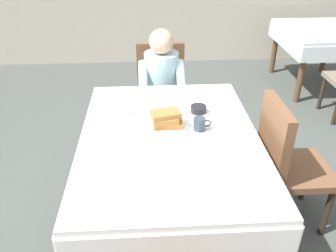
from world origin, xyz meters
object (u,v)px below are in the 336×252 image
chair_right_side (285,158)px  bowl_butter (198,109)px  chair_diner (161,88)px  plate_breakfast (166,127)px  dining_table_main (169,147)px  syrup_pitcher (126,109)px  fork_left_of_plate (137,130)px  spoon_near_edge (173,156)px  breakfast_stack (166,119)px  cup_coffee (200,124)px  background_table_far (320,38)px  diner_person (162,81)px  knife_right_of_plate (196,128)px

chair_right_side → bowl_butter: (-0.55, 0.29, 0.23)m
chair_diner → plate_breakfast: chair_diner is taller
dining_table_main → syrup_pitcher: (-0.28, 0.29, 0.13)m
fork_left_of_plate → spoon_near_edge: size_ratio=1.20×
fork_left_of_plate → chair_diner: bearing=-11.9°
breakfast_stack → fork_left_of_plate: 0.20m
chair_diner → cup_coffee: size_ratio=8.23×
breakfast_stack → bowl_butter: breakfast_stack is taller
bowl_butter → spoon_near_edge: 0.56m
syrup_pitcher → plate_breakfast: bearing=-37.1°
chair_diner → background_table_far: 2.33m
chair_diner → plate_breakfast: size_ratio=3.32×
diner_person → spoon_near_edge: bearing=90.2°
chair_diner → cup_coffee: 1.16m
dining_table_main → syrup_pitcher: bearing=133.9°
chair_right_side → cup_coffee: (-0.58, 0.05, 0.25)m
chair_diner → diner_person: bearing=90.0°
breakfast_stack → background_table_far: size_ratio=0.19×
syrup_pitcher → fork_left_of_plate: 0.23m
knife_right_of_plate → breakfast_stack: bearing=79.1°
cup_coffee → syrup_pitcher: 0.53m
chair_right_side → cup_coffee: chair_right_side is taller
dining_table_main → syrup_pitcher: size_ratio=19.05×
chair_right_side → syrup_pitcher: bearing=-105.3°
chair_diner → dining_table_main: bearing=90.1°
dining_table_main → knife_right_of_plate: (0.18, 0.07, 0.09)m
diner_person → plate_breakfast: bearing=89.2°
bowl_butter → background_table_far: bearing=48.3°
chair_diner → spoon_near_edge: 1.41m
diner_person → cup_coffee: 0.99m
breakfast_stack → chair_right_side: bearing=-6.6°
chair_right_side → fork_left_of_plate: chair_right_side is taller
bowl_butter → background_table_far: bowl_butter is taller
cup_coffee → plate_breakfast: bearing=169.7°
diner_person → knife_right_of_plate: 0.96m
plate_breakfast → knife_right_of_plate: (0.19, -0.02, -0.01)m
chair_diner → bowl_butter: bearing=104.2°
knife_right_of_plate → syrup_pitcher: bearing=59.7°
cup_coffee → background_table_far: size_ratio=0.10×
chair_diner → plate_breakfast: (-0.01, -1.08, 0.22)m
cup_coffee → knife_right_of_plate: size_ratio=0.57×
knife_right_of_plate → background_table_far: size_ratio=0.18×
fork_left_of_plate → chair_right_side: bearing=-95.5°
chair_diner → knife_right_of_plate: (0.18, -1.10, 0.21)m
plate_breakfast → breakfast_stack: bearing=94.2°
bowl_butter → fork_left_of_plate: bearing=-152.5°
spoon_near_edge → background_table_far: bearing=68.4°
chair_right_side → cup_coffee: bearing=-95.0°
diner_person → spoon_near_edge: diner_person is taller
syrup_pitcher → chair_right_side: bearing=-15.3°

